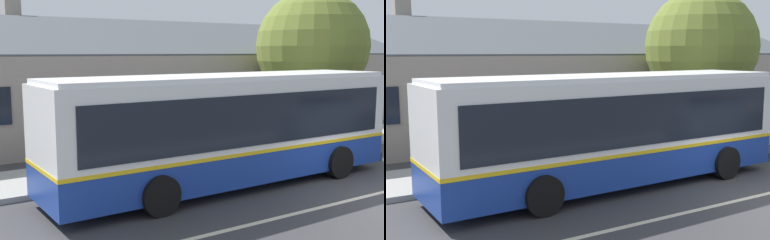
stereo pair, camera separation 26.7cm
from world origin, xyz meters
TOP-DOWN VIEW (x-y plane):
  - ground_plane at (0.00, 0.00)m, footprint 300.00×300.00m
  - sidewalk_far at (0.00, 6.00)m, footprint 60.00×3.00m
  - lane_divider_stripe at (0.00, 0.00)m, footprint 60.00×0.16m
  - community_building at (1.25, 14.08)m, footprint 27.31×9.97m
  - transit_bus at (-2.84, 2.90)m, footprint 10.98×2.92m
  - street_tree_primary at (4.40, 6.74)m, footprint 4.80×4.80m
  - bus_stop_sign at (2.80, 4.99)m, footprint 0.36×0.07m

SIDE VIEW (x-z plane):
  - ground_plane at x=0.00m, z-range 0.00..0.00m
  - lane_divider_stripe at x=0.00m, z-range 0.00..0.01m
  - sidewalk_far at x=0.00m, z-range 0.00..0.15m
  - bus_stop_sign at x=2.80m, z-range 0.44..2.84m
  - transit_bus at x=-2.84m, z-range 0.12..3.35m
  - community_building at x=1.25m, z-range -1.26..5.21m
  - street_tree_primary at x=4.40m, z-range 0.84..7.35m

